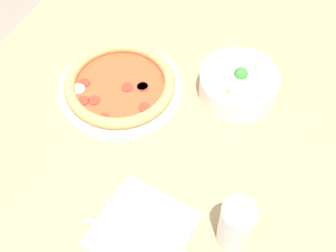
# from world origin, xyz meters

# --- Properties ---
(ground_plane) EXTENTS (8.00, 8.00, 0.00)m
(ground_plane) POSITION_xyz_m (0.00, 0.00, 0.00)
(ground_plane) COLOR gray
(dining_table) EXTENTS (1.04, 0.89, 0.76)m
(dining_table) POSITION_xyz_m (0.00, 0.00, 0.64)
(dining_table) COLOR tan
(dining_table) RESTS_ON ground_plane
(pizza) EXTENTS (0.29, 0.29, 0.04)m
(pizza) POSITION_xyz_m (0.01, -0.10, 0.77)
(pizza) COLOR white
(pizza) RESTS_ON dining_table
(bowl) EXTENTS (0.18, 0.18, 0.08)m
(bowl) POSITION_xyz_m (-0.10, 0.15, 0.79)
(bowl) COLOR white
(bowl) RESTS_ON dining_table
(napkin) EXTENTS (0.18, 0.18, 0.00)m
(napkin) POSITION_xyz_m (0.29, 0.10, 0.76)
(napkin) COLOR white
(napkin) RESTS_ON dining_table
(fork) EXTENTS (0.03, 0.19, 0.00)m
(fork) POSITION_xyz_m (0.27, 0.10, 0.76)
(fork) COLOR silver
(fork) RESTS_ON napkin
(knife) EXTENTS (0.03, 0.21, 0.01)m
(knife) POSITION_xyz_m (0.31, 0.09, 0.76)
(knife) COLOR silver
(knife) RESTS_ON napkin
(glass) EXTENTS (0.06, 0.06, 0.11)m
(glass) POSITION_xyz_m (0.23, 0.26, 0.81)
(glass) COLOR silver
(glass) RESTS_ON dining_table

